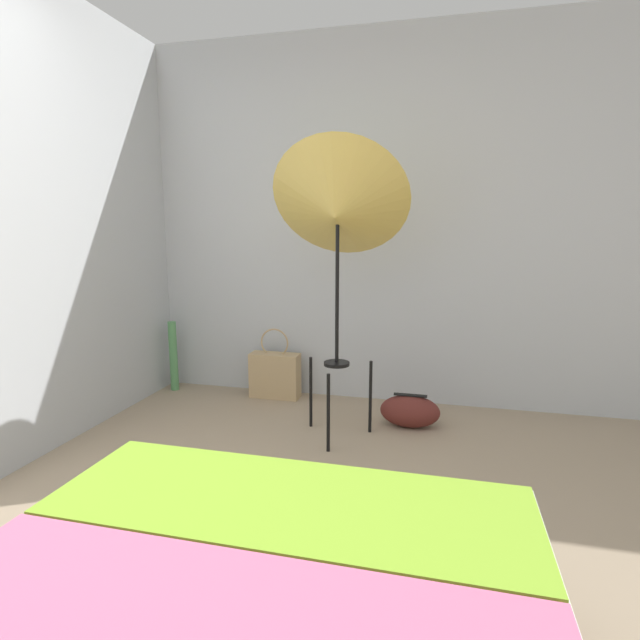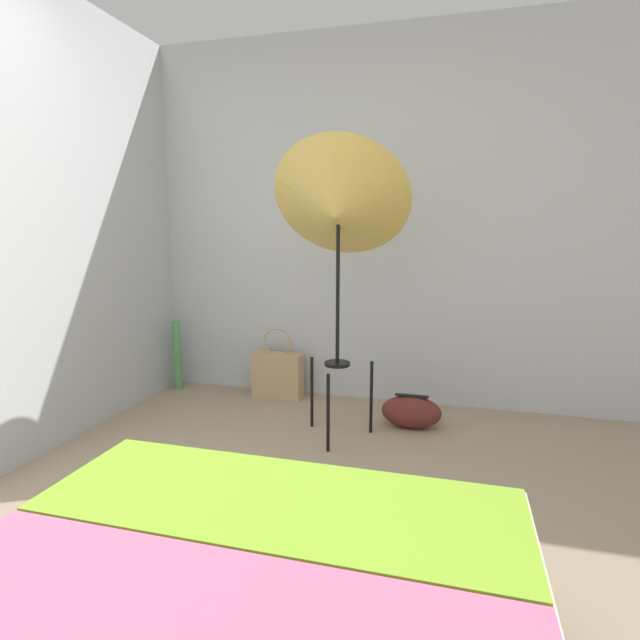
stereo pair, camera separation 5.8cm
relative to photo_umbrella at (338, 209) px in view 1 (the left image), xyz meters
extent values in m
plane|color=gray|center=(-0.15, -1.61, -1.36)|extent=(14.00, 14.00, 0.00)
cube|color=#B7BCC1|center=(-0.15, 0.77, -0.06)|extent=(8.00, 0.05, 2.60)
cube|color=#B7BCC1|center=(-1.57, -0.61, -0.06)|extent=(0.05, 8.00, 2.60)
cube|color=#D6668E|center=(0.19, -2.05, -0.91)|extent=(1.41, 0.49, 0.04)
cube|color=#84B72D|center=(0.19, -1.54, -0.91)|extent=(1.41, 0.49, 0.04)
cylinder|color=black|center=(0.00, -0.22, -1.13)|extent=(0.02, 0.02, 0.46)
cylinder|color=black|center=(-0.19, 0.11, -1.13)|extent=(0.02, 0.02, 0.46)
cylinder|color=black|center=(0.19, 0.11, -1.13)|extent=(0.02, 0.02, 0.46)
cylinder|color=black|center=(0.00, 0.00, -0.90)|extent=(0.15, 0.15, 0.02)
cylinder|color=black|center=(0.00, 0.00, -0.45)|extent=(0.02, 0.02, 0.91)
cone|color=#D1B251|center=(0.00, 0.00, 0.01)|extent=(0.81, 0.64, 0.77)
cube|color=tan|center=(-0.60, 0.60, -1.20)|extent=(0.37, 0.14, 0.34)
torus|color=tan|center=(-0.60, 0.60, -0.94)|extent=(0.22, 0.01, 0.22)
ellipsoid|color=#5B231E|center=(0.43, 0.26, -1.26)|extent=(0.38, 0.21, 0.21)
cube|color=black|center=(0.43, 0.26, -1.15)|extent=(0.21, 0.04, 0.01)
cylinder|color=#56995B|center=(-1.43, 0.57, -1.09)|extent=(0.06, 0.06, 0.55)
camera|label=1|loc=(0.60, -2.83, -0.11)|focal=28.00mm
camera|label=2|loc=(0.66, -2.82, -0.11)|focal=28.00mm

